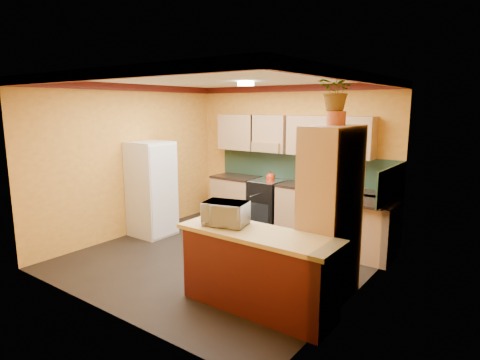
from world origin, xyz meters
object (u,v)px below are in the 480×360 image
object	(u,v)px
base_cabinets_back	(296,209)
breakfast_bar	(257,273)
pantry	(330,214)
stove	(267,203)
microwave	(226,213)
fridge	(151,189)

from	to	relation	value
base_cabinets_back	breakfast_bar	size ratio (longest dim) A/B	2.03
pantry	stove	bearing A→B (deg)	136.77
base_cabinets_back	microwave	size ratio (longest dim) A/B	7.23
base_cabinets_back	pantry	size ratio (longest dim) A/B	1.74
breakfast_bar	microwave	bearing A→B (deg)	180.00
fridge	pantry	distance (m)	3.63
base_cabinets_back	stove	xyz separation A→B (m)	(-0.62, -0.00, 0.02)
base_cabinets_back	breakfast_bar	xyz separation A→B (m)	(1.03, -2.82, 0.00)
microwave	pantry	bearing A→B (deg)	23.41
pantry	fridge	bearing A→B (deg)	173.74
stove	fridge	xyz separation A→B (m)	(-1.41, -1.66, 0.39)
base_cabinets_back	fridge	xyz separation A→B (m)	(-2.04, -1.66, 0.41)
breakfast_bar	fridge	bearing A→B (deg)	159.38
pantry	breakfast_bar	xyz separation A→B (m)	(-0.53, -0.76, -0.61)
base_cabinets_back	fridge	world-z (taller)	fridge
stove	breakfast_bar	world-z (taller)	stove
fridge	microwave	xyz separation A→B (m)	(2.61, -1.16, 0.22)
stove	pantry	xyz separation A→B (m)	(2.19, -2.06, 0.59)
breakfast_bar	microwave	distance (m)	0.78
stove	pantry	distance (m)	3.06
base_cabinets_back	stove	size ratio (longest dim) A/B	4.01
fridge	breakfast_bar	distance (m)	3.31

